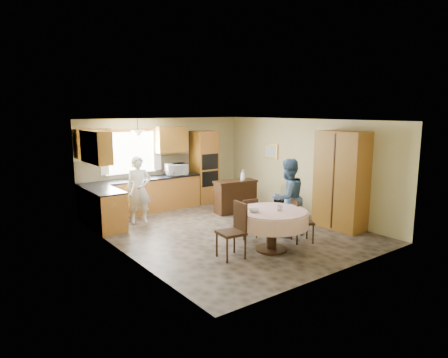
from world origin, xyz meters
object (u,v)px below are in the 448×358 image
cupboard (341,180)px  person_sink (139,190)px  sideboard (235,198)px  chair_right (299,218)px  person_dining (288,198)px  chair_left (235,227)px  chair_back (248,216)px  dining_table (272,219)px  oven_tower (204,167)px

cupboard → person_sink: bearing=138.2°
cupboard → sideboard: bearing=113.0°
sideboard → chair_right: size_ratio=1.24×
person_dining → chair_left: bearing=12.8°
chair_back → chair_right: bearing=136.9°
dining_table → person_sink: bearing=110.3°
person_sink → oven_tower: bearing=41.2°
cupboard → chair_back: size_ratio=2.59×
oven_tower → sideboard: bearing=-90.6°
person_sink → cupboard: bearing=-20.0°
oven_tower → chair_right: oven_tower is taller
oven_tower → person_sink: size_ratio=1.30×
chair_left → chair_back: size_ratio=1.19×
chair_left → oven_tower: bearing=159.8°
chair_right → person_sink: bearing=58.9°
chair_back → person_dining: 0.95m
dining_table → chair_back: size_ratio=1.62×
cupboard → chair_back: bearing=162.9°
cupboard → person_dining: bearing=167.9°
sideboard → person_sink: size_ratio=0.70×
chair_right → oven_tower: bearing=21.3°
cupboard → chair_back: (-2.21, 0.68, -0.65)m
sideboard → cupboard: 2.87m
oven_tower → person_sink: oven_tower is taller
dining_table → cupboard: bearing=4.0°
sideboard → oven_tower: bearing=97.2°
chair_left → chair_back: bearing=134.2°
chair_right → chair_left: bearing=113.2°
chair_back → person_dining: bearing=162.1°
dining_table → chair_back: (0.11, 0.84, -0.15)m
sideboard → dining_table: (-1.24, -2.72, 0.22)m
dining_table → chair_back: bearing=82.5°
chair_back → sideboard: bearing=-113.6°
oven_tower → sideboard: (-0.02, -1.51, -0.65)m
cupboard → person_dining: (-1.42, 0.30, -0.28)m
cupboard → person_dining: size_ratio=1.33×
dining_table → chair_right: chair_right is taller
oven_tower → person_dining: bearing=-95.3°
sideboard → chair_right: 2.74m
oven_tower → chair_back: 3.62m
oven_tower → dining_table: oven_tower is taller
cupboard → chair_right: (-1.53, -0.15, -0.62)m
sideboard → person_dining: (-0.33, -2.25, 0.44)m
sideboard → chair_right: bearing=-91.7°
dining_table → chair_left: 0.82m
chair_left → person_sink: (-0.43, 3.21, 0.24)m
sideboard → chair_back: size_ratio=1.31×
chair_left → person_sink: bearing=-165.8°
chair_left → chair_right: chair_left is taller
chair_right → person_sink: (-2.03, 3.33, 0.31)m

